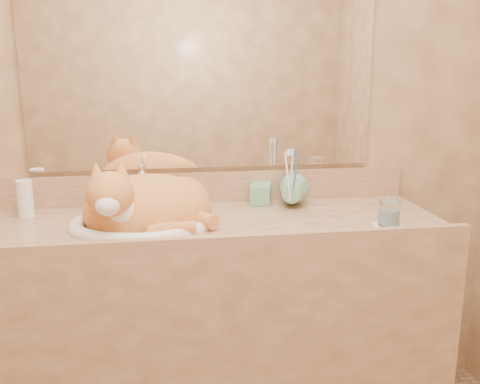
{
  "coord_description": "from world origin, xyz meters",
  "views": [
    {
      "loc": [
        -0.17,
        -1.04,
        1.38
      ],
      "look_at": [
        0.1,
        0.7,
        0.95
      ],
      "focal_mm": 40.0,
      "sensor_mm": 36.0,
      "label": 1
    }
  ],
  "objects": [
    {
      "name": "wall_back",
      "position": [
        0.0,
        1.0,
        1.25
      ],
      "size": [
        2.4,
        0.02,
        2.5
      ],
      "primitive_type": "cube",
      "color": "olive",
      "rests_on": "ground"
    },
    {
      "name": "vanity_counter",
      "position": [
        0.0,
        0.72,
        0.42
      ],
      "size": [
        1.6,
        0.55,
        0.85
      ],
      "primitive_type": null,
      "color": "#8A5D3E",
      "rests_on": "floor"
    },
    {
      "name": "mirror",
      "position": [
        0.0,
        0.99,
        1.39
      ],
      "size": [
        1.3,
        0.02,
        0.8
      ],
      "primitive_type": "cube",
      "color": "white",
      "rests_on": "wall_back"
    },
    {
      "name": "sink_basin",
      "position": [
        -0.24,
        0.7,
        0.92
      ],
      "size": [
        0.5,
        0.42,
        0.15
      ],
      "primitive_type": null,
      "rotation": [
        0.0,
        0.0,
        -0.07
      ],
      "color": "white",
      "rests_on": "vanity_counter"
    },
    {
      "name": "faucet",
      "position": [
        -0.24,
        0.89,
        0.93
      ],
      "size": [
        0.06,
        0.12,
        0.16
      ],
      "primitive_type": null,
      "rotation": [
        0.0,
        0.0,
        0.2
      ],
      "color": "white",
      "rests_on": "vanity_counter"
    },
    {
      "name": "cat",
      "position": [
        -0.23,
        0.72,
        0.92
      ],
      "size": [
        0.47,
        0.4,
        0.24
      ],
      "primitive_type": null,
      "rotation": [
        0.0,
        0.0,
        0.1
      ],
      "color": "orange",
      "rests_on": "sink_basin"
    },
    {
      "name": "soap_dispenser",
      "position": [
        0.2,
        0.88,
        0.94
      ],
      "size": [
        0.09,
        0.1,
        0.17
      ],
      "primitive_type": "imported",
      "rotation": [
        0.0,
        0.0,
        -0.25
      ],
      "color": "#6CAD88",
      "rests_on": "vanity_counter"
    },
    {
      "name": "toothbrush_cup",
      "position": [
        0.3,
        0.82,
        0.9
      ],
      "size": [
        0.15,
        0.15,
        0.11
      ],
      "primitive_type": "imported",
      "rotation": [
        0.0,
        0.0,
        -0.36
      ],
      "color": "#6CAD88",
      "rests_on": "vanity_counter"
    },
    {
      "name": "toothbrushes",
      "position": [
        0.3,
        0.82,
        0.99
      ],
      "size": [
        0.04,
        0.04,
        0.23
      ],
      "primitive_type": null,
      "color": "white",
      "rests_on": "toothbrush_cup"
    },
    {
      "name": "saucer",
      "position": [
        0.57,
        0.56,
        0.85
      ],
      "size": [
        0.11,
        0.11,
        0.01
      ],
      "primitive_type": "cylinder",
      "color": "white",
      "rests_on": "vanity_counter"
    },
    {
      "name": "water_glass",
      "position": [
        0.57,
        0.56,
        0.9
      ],
      "size": [
        0.07,
        0.07,
        0.08
      ],
      "primitive_type": "cylinder",
      "color": "white",
      "rests_on": "saucer"
    },
    {
      "name": "lotion_bottle",
      "position": [
        -0.64,
        0.87,
        0.92
      ],
      "size": [
        0.05,
        0.05,
        0.13
      ],
      "primitive_type": "cylinder",
      "color": "white",
      "rests_on": "vanity_counter"
    }
  ]
}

